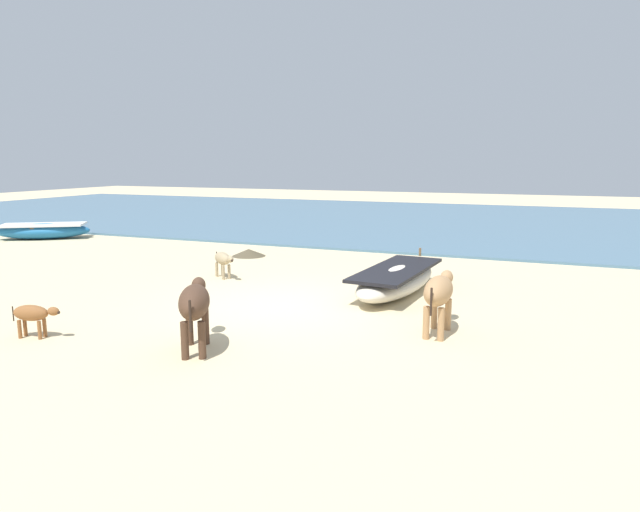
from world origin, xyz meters
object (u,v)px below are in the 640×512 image
object	(u,v)px
calf_far_brown	(33,314)
calf_near_dun	(223,260)
fishing_boat_0	(43,231)
fishing_boat_2	(397,279)
cow_adult_dark	(195,303)
cow_second_adult_tan	(439,292)

from	to	relation	value
calf_far_brown	calf_near_dun	bearing A→B (deg)	71.86
calf_near_dun	calf_far_brown	world-z (taller)	calf_near_dun
fishing_boat_0	fishing_boat_2	bearing A→B (deg)	133.98
fishing_boat_0	fishing_boat_2	world-z (taller)	fishing_boat_0
cow_adult_dark	calf_near_dun	bearing A→B (deg)	-1.87
fishing_boat_2	cow_adult_dark	world-z (taller)	cow_adult_dark
cow_adult_dark	calf_near_dun	size ratio (longest dim) A/B	1.67
calf_near_dun	fishing_boat_0	bearing A→B (deg)	-163.85
calf_near_dun	cow_second_adult_tan	distance (m)	6.29
calf_near_dun	cow_second_adult_tan	size ratio (longest dim) A/B	0.58
calf_far_brown	cow_second_adult_tan	world-z (taller)	cow_second_adult_tan
fishing_boat_2	calf_far_brown	bearing A→B (deg)	142.82
cow_adult_dark	cow_second_adult_tan	bearing A→B (deg)	-85.15
cow_second_adult_tan	fishing_boat_0	bearing A→B (deg)	70.42
calf_near_dun	cow_second_adult_tan	world-z (taller)	cow_second_adult_tan
fishing_boat_0	calf_far_brown	bearing A→B (deg)	104.91
fishing_boat_2	cow_second_adult_tan	bearing A→B (deg)	-146.79
fishing_boat_2	calf_near_dun	distance (m)	4.42
fishing_boat_0	cow_second_adult_tan	distance (m)	16.81
calf_far_brown	cow_second_adult_tan	xyz separation A→B (m)	(6.20, 2.72, 0.32)
cow_second_adult_tan	fishing_boat_2	bearing A→B (deg)	29.16
cow_adult_dark	calf_far_brown	world-z (taller)	cow_adult_dark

